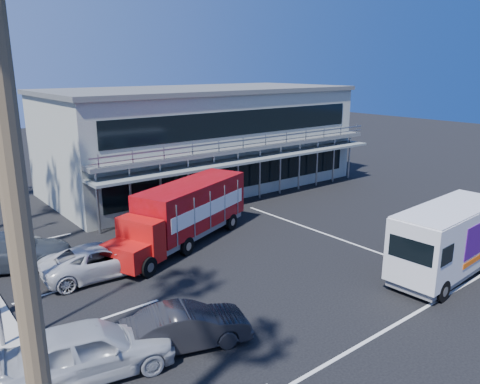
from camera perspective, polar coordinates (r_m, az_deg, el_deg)
ground at (r=23.36m, az=10.28°, el=-7.25°), size 120.00×120.00×0.00m
building at (r=35.28m, az=-4.68°, el=6.65°), size 22.40×12.00×7.30m
red_truck at (r=23.79m, az=-6.69°, el=-2.42°), size 9.17×5.28×3.05m
white_van at (r=21.77m, az=24.00°, el=-5.38°), size 6.50×2.54×3.12m
parked_car_a at (r=14.93m, az=-17.92°, el=-17.80°), size 5.23×2.93×1.68m
parked_car_b at (r=15.71m, az=-6.54°, el=-16.02°), size 4.37×2.66×1.36m
parked_car_c at (r=21.29m, az=-16.63°, el=-7.92°), size 5.11×2.65×1.37m
parked_car_d at (r=23.37m, az=-26.54°, el=-6.52°), size 6.03×4.23×1.62m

